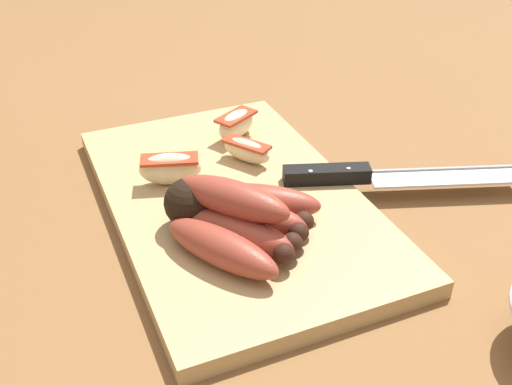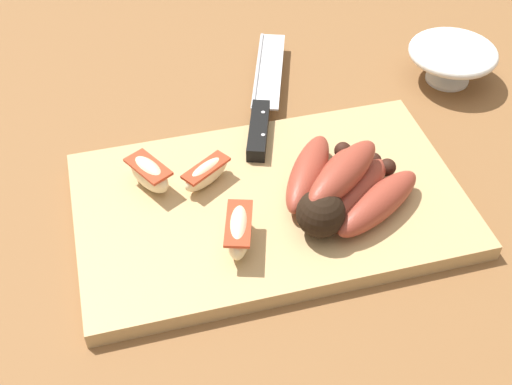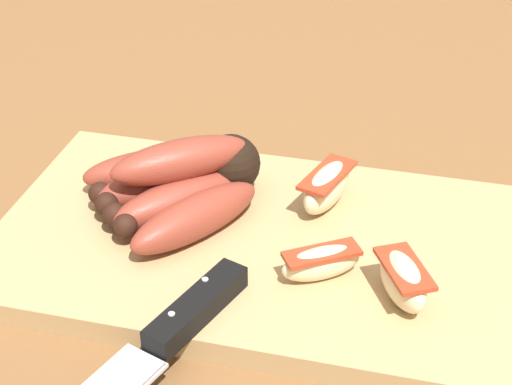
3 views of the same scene
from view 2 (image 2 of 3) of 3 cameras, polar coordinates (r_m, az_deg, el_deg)
The scene contains 8 objects.
ground_plane at distance 0.78m, azimuth 2.07°, elevation -0.78°, with size 6.00×6.00×0.00m, color brown.
cutting_board at distance 0.76m, azimuth 1.17°, elevation -0.99°, with size 0.43×0.26×0.02m, color tan.
banana_bunch at distance 0.74m, azimuth 7.22°, elevation 0.32°, with size 0.17×0.17×0.07m.
chefs_knife at distance 0.87m, azimuth 0.70°, elevation 7.26°, with size 0.12×0.27×0.02m.
apple_wedge_near at distance 0.69m, azimuth -1.48°, elevation -3.28°, with size 0.04×0.07×0.04m.
apple_wedge_middle at distance 0.76m, azimuth -9.07°, elevation 1.58°, with size 0.05×0.07×0.04m.
apple_wedge_far at distance 0.76m, azimuth -4.25°, elevation 1.64°, with size 0.07×0.05×0.03m.
ceramic_bowl at distance 0.98m, azimuth 16.24°, elevation 10.64°, with size 0.12×0.12×0.05m.
Camera 2 is at (-0.17, -0.52, 0.55)m, focal length 47.05 mm.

